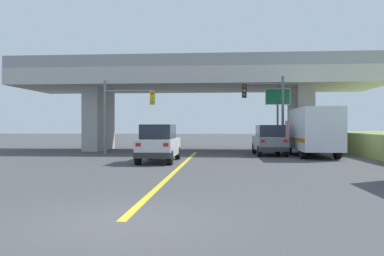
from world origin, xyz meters
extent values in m
plane|color=#424244|center=(0.00, 24.33, 0.00)|extent=(160.00, 160.00, 0.00)
cube|color=#B7B5AD|center=(0.00, 24.33, 5.63)|extent=(28.38, 8.16, 1.23)
cube|color=#A8A69F|center=(-8.16, 24.33, 2.51)|extent=(1.24, 4.90, 5.01)
cube|color=#A8A69F|center=(8.16, 24.33, 2.51)|extent=(1.24, 4.90, 5.01)
cube|color=gray|center=(0.00, 20.40, 6.69)|extent=(28.38, 0.20, 0.90)
cube|color=gray|center=(0.00, 28.26, 6.69)|extent=(28.38, 0.20, 0.90)
cube|color=yellow|center=(0.00, 10.95, 0.00)|extent=(0.20, 21.90, 0.01)
cube|color=silver|center=(-1.41, 13.55, 0.81)|extent=(1.81, 4.55, 0.90)
cube|color=#1E232D|center=(-1.41, 13.21, 1.64)|extent=(1.59, 2.50, 0.76)
cube|color=#2D2D30|center=(-1.41, 11.33, 0.50)|extent=(1.84, 0.20, 0.28)
cube|color=red|center=(-2.08, 11.26, 1.03)|extent=(0.24, 0.06, 0.16)
cube|color=red|center=(-0.73, 11.26, 1.03)|extent=(0.24, 0.06, 0.16)
cylinder|color=black|center=(-2.21, 15.28, 0.36)|extent=(0.26, 0.72, 0.72)
cylinder|color=black|center=(-0.60, 15.28, 0.36)|extent=(0.26, 0.72, 0.72)
cylinder|color=black|center=(-2.21, 11.83, 0.36)|extent=(0.26, 0.72, 0.72)
cylinder|color=black|center=(-0.60, 11.83, 0.36)|extent=(0.26, 0.72, 0.72)
cube|color=slate|center=(5.14, 19.34, 0.81)|extent=(1.96, 4.47, 0.90)
cube|color=#1E232D|center=(5.15, 19.00, 1.64)|extent=(1.69, 2.47, 0.76)
cube|color=#2D2D30|center=(5.19, 17.17, 0.50)|extent=(1.90, 0.25, 0.28)
cube|color=red|center=(4.49, 17.09, 1.03)|extent=(0.24, 0.07, 0.16)
cube|color=red|center=(5.89, 17.12, 1.03)|extent=(0.24, 0.07, 0.16)
cylinder|color=black|center=(4.27, 20.98, 0.36)|extent=(0.28, 0.73, 0.72)
cylinder|color=black|center=(5.93, 21.02, 0.36)|extent=(0.28, 0.73, 0.72)
cylinder|color=black|center=(4.35, 17.65, 0.36)|extent=(0.28, 0.73, 0.72)
cylinder|color=black|center=(6.01, 17.69, 0.36)|extent=(0.28, 0.73, 0.72)
cube|color=red|center=(7.78, 21.42, 1.40)|extent=(2.20, 2.00, 1.90)
cube|color=silver|center=(7.78, 17.67, 1.76)|extent=(2.31, 5.49, 2.61)
cube|color=#B26619|center=(7.78, 17.67, 1.10)|extent=(2.33, 5.38, 0.24)
cylinder|color=black|center=(6.78, 21.42, 0.45)|extent=(0.30, 0.90, 0.90)
cylinder|color=black|center=(8.78, 21.42, 0.45)|extent=(0.30, 0.90, 0.90)
cylinder|color=black|center=(6.78, 16.30, 0.45)|extent=(0.30, 0.90, 0.90)
cylinder|color=black|center=(8.78, 16.30, 0.45)|extent=(0.30, 0.90, 0.90)
cylinder|color=#56595E|center=(6.18, 20.27, 2.72)|extent=(0.18, 0.18, 5.44)
cylinder|color=#56595E|center=(4.85, 20.27, 4.90)|extent=(2.66, 0.12, 0.12)
cube|color=black|center=(3.52, 20.27, 4.42)|extent=(0.32, 0.26, 0.96)
sphere|color=red|center=(3.52, 20.12, 4.72)|extent=(0.16, 0.16, 0.16)
sphere|color=gold|center=(3.52, 20.12, 4.42)|extent=(0.16, 0.16, 0.16)
sphere|color=green|center=(3.52, 20.12, 4.12)|extent=(0.16, 0.16, 0.16)
cylinder|color=slate|center=(-6.18, 19.38, 2.57)|extent=(0.18, 0.18, 5.14)
cylinder|color=slate|center=(-4.51, 19.38, 4.40)|extent=(3.35, 0.12, 0.12)
cube|color=gold|center=(-2.83, 19.38, 3.92)|extent=(0.32, 0.26, 0.96)
sphere|color=red|center=(-2.83, 19.23, 4.22)|extent=(0.16, 0.16, 0.16)
sphere|color=gold|center=(-2.83, 19.23, 3.92)|extent=(0.16, 0.16, 0.16)
sphere|color=green|center=(-2.83, 19.23, 3.62)|extent=(0.16, 0.16, 0.16)
cylinder|color=#56595E|center=(5.97, 21.31, 2.41)|extent=(0.14, 0.14, 4.83)
cube|color=#146638|center=(5.97, 21.25, 4.08)|extent=(1.70, 0.08, 1.09)
cube|color=white|center=(5.97, 21.24, 4.08)|extent=(1.78, 0.04, 1.17)
camera|label=1|loc=(2.02, -7.74, 1.88)|focal=37.16mm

